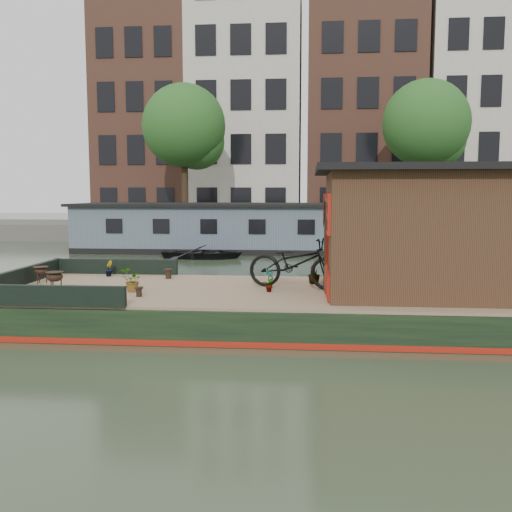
# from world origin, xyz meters

# --- Properties ---
(ground) EXTENTS (120.00, 120.00, 0.00)m
(ground) POSITION_xyz_m (0.00, 0.00, 0.00)
(ground) COLOR #2C3A25
(ground) RESTS_ON ground
(houseboat_hull) EXTENTS (14.01, 4.02, 0.60)m
(houseboat_hull) POSITION_xyz_m (-1.33, 0.00, 0.27)
(houseboat_hull) COLOR black
(houseboat_hull) RESTS_ON ground
(houseboat_deck) EXTENTS (11.80, 3.80, 0.05)m
(houseboat_deck) POSITION_xyz_m (0.00, 0.00, 0.62)
(houseboat_deck) COLOR #937D5B
(houseboat_deck) RESTS_ON houseboat_hull
(bow_bulwark) EXTENTS (3.00, 4.00, 0.35)m
(bow_bulwark) POSITION_xyz_m (-5.07, 0.00, 0.82)
(bow_bulwark) COLOR black
(bow_bulwark) RESTS_ON houseboat_deck
(cabin) EXTENTS (4.00, 3.50, 2.42)m
(cabin) POSITION_xyz_m (2.19, 0.00, 1.88)
(cabin) COLOR #301E12
(cabin) RESTS_ON houseboat_deck
(bicycle) EXTENTS (2.08, 1.18, 1.03)m
(bicycle) POSITION_xyz_m (-0.18, 0.24, 1.17)
(bicycle) COLOR black
(bicycle) RESTS_ON houseboat_deck
(potted_plant_a) EXTENTS (0.27, 0.28, 0.44)m
(potted_plant_a) POSITION_xyz_m (-0.69, -0.22, 0.87)
(potted_plant_a) COLOR brown
(potted_plant_a) RESTS_ON houseboat_deck
(potted_plant_b) EXTENTS (0.21, 0.24, 0.37)m
(potted_plant_b) POSITION_xyz_m (-4.52, 1.53, 0.83)
(potted_plant_b) COLOR brown
(potted_plant_b) RESTS_ON houseboat_deck
(potted_plant_c) EXTENTS (0.53, 0.53, 0.45)m
(potted_plant_c) POSITION_xyz_m (-3.36, -0.45, 0.87)
(potted_plant_c) COLOR #AA5531
(potted_plant_c) RESTS_ON houseboat_deck
(potted_plant_d) EXTENTS (0.32, 0.32, 0.46)m
(potted_plant_d) POSITION_xyz_m (0.20, 0.89, 0.88)
(potted_plant_d) COLOR maroon
(potted_plant_d) RESTS_ON houseboat_deck
(brazier_front) EXTENTS (0.41, 0.41, 0.39)m
(brazier_front) POSITION_xyz_m (-4.87, -0.54, 0.85)
(brazier_front) COLOR black
(brazier_front) RESTS_ON houseboat_deck
(brazier_rear) EXTENTS (0.37, 0.37, 0.36)m
(brazier_rear) POSITION_xyz_m (-5.60, 0.38, 0.83)
(brazier_rear) COLOR black
(brazier_rear) RESTS_ON houseboat_deck
(bollard_port) EXTENTS (0.19, 0.19, 0.22)m
(bollard_port) POSITION_xyz_m (-3.06, 1.30, 0.76)
(bollard_port) COLOR black
(bollard_port) RESTS_ON houseboat_deck
(bollard_stbd) EXTENTS (0.16, 0.16, 0.18)m
(bollard_stbd) POSITION_xyz_m (-3.06, -0.95, 0.74)
(bollard_stbd) COLOR black
(bollard_stbd) RESTS_ON houseboat_deck
(dinghy) EXTENTS (3.31, 2.45, 0.66)m
(dinghy) POSITION_xyz_m (-4.07, 10.98, 0.33)
(dinghy) COLOR black
(dinghy) RESTS_ON ground
(far_houseboat) EXTENTS (20.40, 4.40, 2.11)m
(far_houseboat) POSITION_xyz_m (0.00, 14.00, 0.97)
(far_houseboat) COLOR #4F5B69
(far_houseboat) RESTS_ON ground
(quay) EXTENTS (60.00, 6.00, 0.90)m
(quay) POSITION_xyz_m (0.00, 20.50, 0.45)
(quay) COLOR #47443F
(quay) RESTS_ON ground
(townhouse_row) EXTENTS (27.25, 8.00, 16.50)m
(townhouse_row) POSITION_xyz_m (0.15, 27.50, 7.90)
(townhouse_row) COLOR brown
(townhouse_row) RESTS_ON ground
(tree_left) EXTENTS (4.40, 4.40, 7.40)m
(tree_left) POSITION_xyz_m (-6.36, 19.07, 5.89)
(tree_left) COLOR #332316
(tree_left) RESTS_ON quay
(tree_right) EXTENTS (4.40, 4.40, 7.40)m
(tree_right) POSITION_xyz_m (6.14, 19.07, 5.89)
(tree_right) COLOR #332316
(tree_right) RESTS_ON quay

